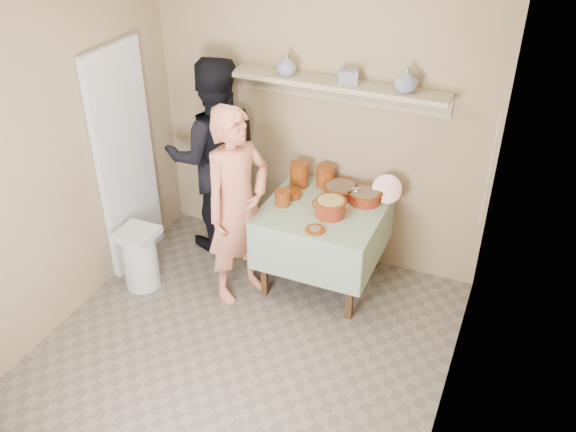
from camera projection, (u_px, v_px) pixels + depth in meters
The scene contains 22 objects.
ground at pixel (230, 369), 4.53m from camera, with size 3.50×3.50×0.00m, color #6D6356.
tile_panel at pixel (126, 161), 5.24m from camera, with size 0.06×0.70×2.00m, color silver.
plate_stack_a at pixel (299, 174), 5.31m from camera, with size 0.16×0.16×0.22m, color #6A280A.
plate_stack_b at pixel (325, 177), 5.30m from camera, with size 0.16×0.16×0.19m, color #6A280A.
bowl_stack at pixel (283, 198), 5.05m from camera, with size 0.13×0.13×0.13m, color #6A280A.
empty_bowl at pixel (291, 194), 5.19m from camera, with size 0.18×0.18×0.05m, color #6A280A.
propped_lid at pixel (387, 189), 5.06m from camera, with size 0.25×0.25×0.02m, color #6A280A.
vase_right at pixel (406, 80), 4.58m from camera, with size 0.18×0.18×0.19m, color navy.
vase_left at pixel (286, 64), 4.91m from camera, with size 0.17×0.17×0.18m, color navy.
ceramic_box at pixel (348, 77), 4.76m from camera, with size 0.15×0.11×0.11m, color navy.
person_cook at pixel (238, 207), 4.88m from camera, with size 0.62×0.41×1.70m, color #D0755A.
person_helper at pixel (215, 156), 5.50m from camera, with size 0.89×0.69×1.84m, color black.
room_shell at pixel (216, 178), 3.68m from camera, with size 3.04×3.54×2.62m.
serving_table at pixel (324, 219), 5.11m from camera, with size 0.97×0.97×0.76m.
cazuela_meat_a at pixel (340, 189), 5.18m from camera, with size 0.30×0.30×0.10m.
cazuela_meat_b at pixel (365, 196), 5.08m from camera, with size 0.28×0.28×0.10m.
ladle at pixel (356, 191), 5.06m from camera, with size 0.08×0.26×0.19m.
cazuela_rice at pixel (330, 206), 4.89m from camera, with size 0.33×0.25×0.14m.
front_plate at pixel (315, 230), 4.74m from camera, with size 0.16×0.16×0.03m.
wall_shelf at pixel (338, 86), 4.87m from camera, with size 1.80×0.25×0.21m.
trash_bin at pixel (140, 258), 5.25m from camera, with size 0.32×0.32×0.56m.
electrical_cord at pixel (489, 171), 4.53m from camera, with size 0.01×0.05×0.90m.
Camera 1 is at (1.69, -2.81, 3.36)m, focal length 38.00 mm.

